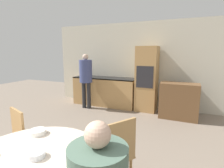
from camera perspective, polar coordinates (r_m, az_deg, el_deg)
The scene contains 9 objects.
wall_back at distance 5.49m, azimuth 10.36°, elevation 6.00°, with size 6.10×0.05×2.60m.
kitchen_counter at distance 5.68m, azimuth -2.39°, elevation -2.24°, with size 2.05×0.60×0.90m.
oven_unit at distance 5.16m, azimuth 11.31°, elevation 1.62°, with size 0.59×0.59×1.86m.
sideboard at distance 4.81m, azimuth 20.95°, elevation -5.21°, with size 0.94×0.45×0.93m.
chair_far_left at distance 2.72m, azimuth -29.97°, elevation -16.20°, with size 0.51×0.51×0.96m.
chair_far_right at distance 2.18m, azimuth 1.60°, elevation -21.50°, with size 0.55×0.55×0.96m.
person_standing at distance 5.30m, azimuth -8.53°, elevation 2.84°, with size 0.38×0.38×1.65m.
bowl_near at distance 2.21m, azimuth -23.08°, elevation -14.18°, with size 0.18×0.18×0.05m.
bowl_far at distance 1.78m, azimuth -23.47°, elevation -20.33°, with size 0.16×0.16×0.05m.
Camera 1 is at (1.24, -0.01, 1.68)m, focal length 28.00 mm.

